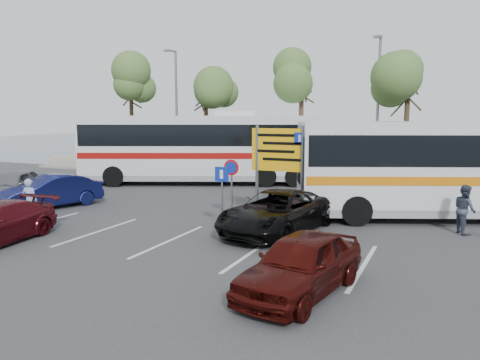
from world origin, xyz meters
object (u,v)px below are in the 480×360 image
at_px(street_lamp_right, 378,104).
at_px(car_red, 301,264).
at_px(direction_sign, 279,157).
at_px(street_lamp_left, 176,106).
at_px(pedestrian_near, 30,201).
at_px(car_silver_a, 11,187).
at_px(suv_black, 277,212).
at_px(coach_bus_right, 469,171).
at_px(coach_bus_left, 200,150).
at_px(pedestrian_far, 465,209).
at_px(car_blue, 51,191).

bearing_deg(street_lamp_right, car_red, -86.85).
bearing_deg(direction_sign, car_red, -66.34).
height_order(street_lamp_left, direction_sign, street_lamp_left).
height_order(street_lamp_left, pedestrian_near, street_lamp_left).
height_order(car_silver_a, suv_black, car_silver_a).
xyz_separation_m(street_lamp_right, car_red, (0.94, -17.02, -3.91)).
bearing_deg(coach_bus_right, street_lamp_right, 122.66).
height_order(coach_bus_left, suv_black, coach_bus_left).
xyz_separation_m(car_red, pedestrian_near, (-11.33, 2.61, 0.14)).
xyz_separation_m(coach_bus_left, car_red, (10.44, -14.00, -1.27)).
distance_m(car_silver_a, car_red, 16.00).
relative_size(direction_sign, pedestrian_far, 2.15).
xyz_separation_m(car_silver_a, car_blue, (2.40, 0.00, -0.06)).
relative_size(street_lamp_right, direction_sign, 2.23).
xyz_separation_m(car_blue, pedestrian_far, (16.24, 2.48, 0.13)).
distance_m(coach_bus_left, suv_black, 12.13).
distance_m(street_lamp_left, car_silver_a, 12.68).
height_order(coach_bus_right, car_blue, coach_bus_right).
bearing_deg(car_red, coach_bus_left, 136.87).
relative_size(street_lamp_left, direction_sign, 2.23).
bearing_deg(street_lamp_left, pedestrian_near, -79.75).
distance_m(car_blue, car_red, 13.74).
bearing_deg(street_lamp_left, car_red, -50.68).
bearing_deg(car_silver_a, car_red, -39.44).
bearing_deg(pedestrian_near, car_blue, -69.55).
relative_size(street_lamp_right, pedestrian_near, 4.86).
bearing_deg(pedestrian_far, street_lamp_right, -1.01).
xyz_separation_m(street_lamp_right, pedestrian_near, (-10.39, -14.41, -3.78)).
xyz_separation_m(car_silver_a, pedestrian_near, (3.86, -2.39, 0.05)).
height_order(street_lamp_right, direction_sign, street_lamp_right).
bearing_deg(street_lamp_right, car_blue, -134.61).
bearing_deg(street_lamp_left, direction_sign, -43.17).
bearing_deg(suv_black, coach_bus_right, 49.38).
distance_m(car_red, pedestrian_near, 11.63).
bearing_deg(suv_black, car_blue, -170.60).
relative_size(coach_bus_left, car_blue, 3.16).
xyz_separation_m(coach_bus_right, car_silver_a, (-18.76, -5.00, -1.09)).
bearing_deg(car_red, street_lamp_left, 139.48).
distance_m(street_lamp_left, pedestrian_far, 20.18).
bearing_deg(pedestrian_near, direction_sign, -165.03).
height_order(street_lamp_left, suv_black, street_lamp_left).
height_order(street_lamp_right, pedestrian_far, street_lamp_right).
height_order(car_blue, pedestrian_far, pedestrian_far).
relative_size(car_silver_a, pedestrian_far, 2.70).
bearing_deg(pedestrian_near, street_lamp_right, -136.80).
xyz_separation_m(car_blue, suv_black, (10.40, 0.00, 0.00)).
relative_size(coach_bus_right, car_blue, 3.00).
bearing_deg(car_blue, car_silver_a, -161.27).
height_order(suv_black, pedestrian_near, pedestrian_near).
distance_m(street_lamp_left, coach_bus_left, 5.32).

